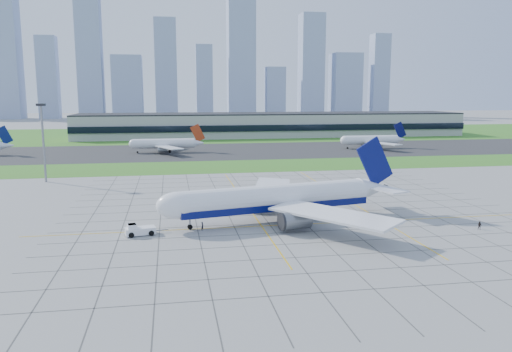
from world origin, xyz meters
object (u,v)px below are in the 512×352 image
at_px(airliner, 277,199).
at_px(distant_jet_1, 166,144).
at_px(distant_jet_2, 372,140).
at_px(light_mast, 43,133).
at_px(crew_near, 202,226).
at_px(crew_far, 480,225).
at_px(pushback_tug, 139,230).

height_order(airliner, distant_jet_1, airliner).
distance_m(airliner, distant_jet_2, 163.73).
height_order(light_mast, distant_jet_1, light_mast).
distance_m(crew_near, crew_far, 59.21).
height_order(distant_jet_1, distant_jet_2, same).
height_order(crew_near, distant_jet_2, distant_jet_2).
bearing_deg(distant_jet_2, airliner, -120.10).
distance_m(crew_near, distant_jet_1, 146.16).
bearing_deg(crew_near, light_mast, 65.37).
xyz_separation_m(light_mast, crew_far, (105.46, -77.64, -15.30)).
height_order(light_mast, crew_near, light_mast).
relative_size(light_mast, distant_jet_2, 0.60).
bearing_deg(crew_far, crew_near, -137.35).
relative_size(pushback_tug, crew_near, 4.99).
distance_m(pushback_tug, distant_jet_2, 186.39).
distance_m(pushback_tug, crew_far, 71.99).
height_order(airliner, pushback_tug, airliner).
bearing_deg(airliner, crew_far, -31.43).
distance_m(crew_near, distant_jet_2, 177.49).
relative_size(airliner, distant_jet_1, 1.37).
bearing_deg(crew_near, airliner, -42.27).
bearing_deg(pushback_tug, airliner, 0.97).
height_order(pushback_tug, distant_jet_1, distant_jet_1).
xyz_separation_m(airliner, distant_jet_2, (82.11, 141.65, -0.58)).
bearing_deg(pushback_tug, light_mast, 104.26).
bearing_deg(distant_jet_2, crew_far, -104.71).
distance_m(airliner, crew_far, 43.83).
bearing_deg(crew_far, distant_jet_1, 165.17).
bearing_deg(distant_jet_1, pushback_tug, -91.77).
distance_m(pushback_tug, distant_jet_1, 147.52).
bearing_deg(light_mast, airliner, -44.32).
height_order(crew_near, distant_jet_1, distant_jet_1).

